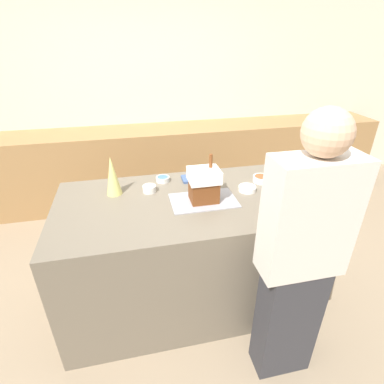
% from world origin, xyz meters
% --- Properties ---
extents(ground_plane, '(12.00, 12.00, 0.00)m').
position_xyz_m(ground_plane, '(0.00, 0.00, 0.00)').
color(ground_plane, gray).
extents(wall_back, '(8.00, 0.05, 2.60)m').
position_xyz_m(wall_back, '(0.00, 2.14, 1.30)').
color(wall_back, beige).
rests_on(wall_back, ground_plane).
extents(back_cabinet_block, '(6.00, 0.60, 0.95)m').
position_xyz_m(back_cabinet_block, '(0.00, 1.82, 0.48)').
color(back_cabinet_block, '#9E7547').
rests_on(back_cabinet_block, ground_plane).
extents(kitchen_island, '(1.81, 0.98, 0.94)m').
position_xyz_m(kitchen_island, '(0.00, 0.00, 0.47)').
color(kitchen_island, '#6B6051').
rests_on(kitchen_island, ground_plane).
extents(baking_tray, '(0.47, 0.29, 0.01)m').
position_xyz_m(baking_tray, '(0.15, -0.04, 0.94)').
color(baking_tray, '#9E9EA8').
rests_on(baking_tray, kitchen_island).
extents(gingerbread_house, '(0.21, 0.18, 0.33)m').
position_xyz_m(gingerbread_house, '(0.15, -0.04, 1.07)').
color(gingerbread_house, brown).
rests_on(gingerbread_house, baking_tray).
extents(decorative_tree, '(0.11, 0.11, 0.30)m').
position_xyz_m(decorative_tree, '(-0.47, 0.21, 1.09)').
color(decorative_tree, '#DBD675').
rests_on(decorative_tree, kitchen_island).
extents(candy_bowl_behind_tray, '(0.11, 0.11, 0.04)m').
position_xyz_m(candy_bowl_behind_tray, '(-0.09, 0.34, 0.96)').
color(candy_bowl_behind_tray, silver).
rests_on(candy_bowl_behind_tray, kitchen_island).
extents(candy_bowl_far_right, '(0.13, 0.13, 0.04)m').
position_xyz_m(candy_bowl_far_right, '(0.52, 0.04, 0.96)').
color(candy_bowl_far_right, white).
rests_on(candy_bowl_far_right, kitchen_island).
extents(candy_bowl_center_rear, '(0.10, 0.10, 0.05)m').
position_xyz_m(candy_bowl_center_rear, '(-0.21, 0.18, 0.97)').
color(candy_bowl_center_rear, silver).
rests_on(candy_bowl_center_rear, kitchen_island).
extents(candy_bowl_near_tray_left, '(0.14, 0.14, 0.05)m').
position_xyz_m(candy_bowl_near_tray_left, '(0.69, 0.16, 0.97)').
color(candy_bowl_near_tray_left, white).
rests_on(candy_bowl_near_tray_left, kitchen_island).
extents(cookbook, '(0.21, 0.13, 0.02)m').
position_xyz_m(cookbook, '(0.17, 0.32, 0.95)').
color(cookbook, '#3F598C').
rests_on(cookbook, kitchen_island).
extents(person, '(0.46, 0.57, 1.74)m').
position_xyz_m(person, '(0.52, -0.72, 0.90)').
color(person, '#333338').
rests_on(person, ground_plane).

